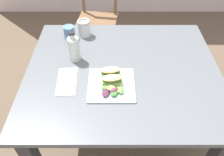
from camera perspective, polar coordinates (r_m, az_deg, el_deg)
The scene contains 12 objects.
ground_plane at distance 1.86m, azimuth 2.44°, elevation -16.96°, with size 8.71×8.71×0.00m, color brown.
dining_table at distance 1.42m, azimuth 2.84°, elevation -1.34°, with size 1.16×0.99×0.74m.
chair_wooden_far at distance 2.38m, azimuth -3.60°, elevation 14.82°, with size 0.45×0.45×0.87m.
plate_lunch at distance 1.23m, azimuth -0.01°, elevation -1.81°, with size 0.26×0.26×0.01m, color silver.
sandwich_half_front at distance 1.21m, azimuth 0.12°, elevation -0.46°, with size 0.12×0.08×0.06m.
sandwich_half_back at distance 1.26m, azimuth -0.26°, elevation 1.62°, with size 0.12×0.08×0.06m.
salad_mixed_greens at distance 1.19m, azimuth 0.38°, elevation -2.64°, with size 0.13×0.14×0.03m.
napkin_folded at distance 1.28m, azimuth -11.36°, elevation -0.76°, with size 0.11×0.22×0.00m, color silver.
fork_on_napkin at distance 1.29m, azimuth -11.31°, elevation -0.10°, with size 0.03×0.19×0.00m.
bottle_cold_brew at distance 1.37m, azimuth -9.53°, elevation 7.11°, with size 0.07×0.07×0.20m.
mason_jar_iced_tea at distance 1.60m, azimuth -6.98°, elevation 12.51°, with size 0.09×0.09×0.12m.
cup_extra_side at distance 1.58m, azimuth -10.73°, elevation 11.46°, with size 0.07×0.07×0.09m, color #4C6B93.
Camera 1 is at (-0.07, -0.87, 1.64)m, focal length 35.49 mm.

